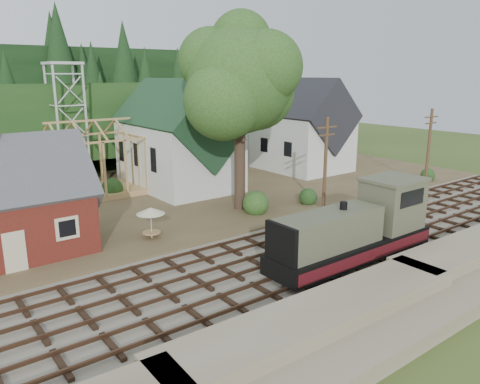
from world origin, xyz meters
TOP-DOWN VIEW (x-y plane):
  - ground at (0.00, 0.00)m, footprint 140.00×140.00m
  - embankment at (0.00, -8.50)m, footprint 64.00×5.00m
  - railroad_bed at (0.00, 0.00)m, footprint 64.00×11.00m
  - village_flat at (0.00, 18.00)m, footprint 64.00×26.00m
  - hillside at (0.00, 42.00)m, footprint 70.00×28.96m
  - ridge at (0.00, 58.00)m, footprint 80.00×20.00m
  - church at (2.00, 19.68)m, footprint 8.40×15.17m
  - farmhouse at (18.00, 19.00)m, footprint 8.40×10.80m
  - timber_frame at (-6.00, 22.00)m, footprint 8.20×6.20m
  - lattice_tower at (-6.00, 28.00)m, footprint 3.20×3.20m
  - big_tree at (2.17, 10.08)m, footprint 10.90×8.40m
  - telegraph_pole_near at (7.00, 5.20)m, footprint 2.20×0.28m
  - telegraph_pole_far at (22.00, 5.20)m, footprint 2.20×0.28m
  - locomotive at (1.05, -3.00)m, footprint 11.87×2.97m
  - car_blue at (-13.70, 11.46)m, footprint 1.47×3.40m
  - car_red at (18.18, 17.22)m, footprint 4.67×3.91m
  - patio_set at (-7.25, 7.93)m, footprint 1.96×1.96m

SIDE VIEW (x-z plane):
  - ground at x=0.00m, z-range 0.00..0.00m
  - embankment at x=0.00m, z-range -0.80..0.80m
  - hillside at x=0.00m, z-range -6.37..6.37m
  - ridge at x=0.00m, z-range -6.00..6.00m
  - railroad_bed at x=0.00m, z-range 0.00..0.16m
  - village_flat at x=0.00m, z-range 0.00..0.30m
  - car_blue at x=-13.70m, z-range 0.30..1.44m
  - car_red at x=18.18m, z-range 0.30..1.49m
  - locomotive at x=1.05m, z-range -0.27..4.48m
  - patio_set at x=-7.25m, z-range 1.06..3.24m
  - timber_frame at x=-6.00m, z-range -0.23..6.76m
  - telegraph_pole_near at x=7.00m, z-range 0.25..8.25m
  - telegraph_pole_far at x=22.00m, z-range 0.25..8.25m
  - farmhouse at x=18.00m, z-range -0.43..10.17m
  - church at x=2.00m, z-range -1.32..11.68m
  - lattice_tower at x=-6.00m, z-range 3.97..16.10m
  - big_tree at x=2.17m, z-range 2.87..17.57m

